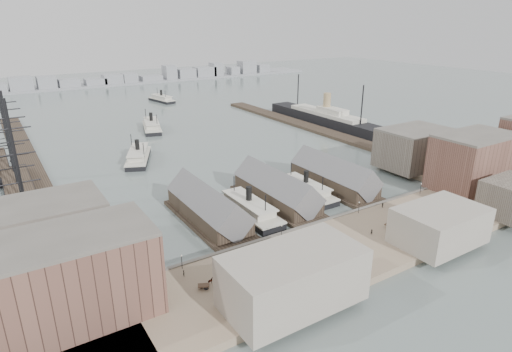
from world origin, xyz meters
TOP-DOWN VIEW (x-y plane):
  - ground at (0.00, 0.00)m, footprint 900.00×900.00m
  - quay at (0.00, -20.00)m, footprint 180.00×30.00m
  - seawall at (0.00, -5.20)m, footprint 180.00×1.20m
  - east_land at (95.00, -10.00)m, footprint 70.00×80.00m
  - west_wharf at (-68.00, 100.00)m, footprint 10.00×220.00m
  - east_wharf at (78.00, 90.00)m, footprint 10.00×180.00m
  - ferry_shed_west at (-26.00, 16.88)m, footprint 14.00×42.00m
  - ferry_shed_center at (0.00, 16.88)m, footprint 14.00×42.00m
  - ferry_shed_east at (26.00, 16.88)m, footprint 14.00×42.00m
  - warehouse_west_front at (-70.00, -12.00)m, footprint 32.00×18.00m
  - warehouse_west_back at (-70.00, 18.00)m, footprint 26.00×20.00m
  - warehouse_east_front at (66.00, -12.00)m, footprint 30.00×18.00m
  - warehouse_east_back at (68.00, 15.00)m, footprint 28.00×20.00m
  - street_bldg_center at (20.00, -32.00)m, footprint 24.00×16.00m
  - street_bldg_west at (-30.00, -32.00)m, footprint 30.00×16.00m
  - lamp_post_far_w at (-45.00, -7.00)m, footprint 0.44×0.44m
  - lamp_post_near_w at (-15.00, -7.00)m, footprint 0.44×0.44m
  - lamp_post_near_e at (15.00, -7.00)m, footprint 0.44×0.44m
  - lamp_post_far_e at (45.00, -7.00)m, footprint 0.44×0.44m
  - far_shore at (-2.07, 334.14)m, footprint 500.00×40.00m
  - ferry_docked_west at (-13.00, 13.73)m, footprint 8.87×29.57m
  - ferry_docked_east at (13.00, 17.21)m, footprint 8.29×27.63m
  - ferry_open_near at (-25.25, 88.39)m, footprint 19.76×30.36m
  - ferry_open_mid at (-0.78, 139.97)m, footprint 16.52×31.27m
  - ferry_open_far at (36.07, 222.09)m, footprint 12.89×27.92m
  - sailing_ship_near at (-74.05, 64.84)m, footprint 9.63×66.32m
  - ocean_steamer at (92.00, 96.51)m, footprint 13.01×95.05m
  - tram at (53.99, -13.74)m, footprint 2.92×9.86m
  - horse_cart_left at (-42.65, -16.76)m, footprint 4.71×3.17m
  - horse_cart_center at (-13.89, -21.98)m, footprint 4.95×1.73m
  - horse_cart_right at (17.27, -19.02)m, footprint 4.63×1.82m
  - pedestrian_0 at (-45.90, -10.16)m, footprint 0.51×0.65m
  - pedestrian_1 at (-32.46, -16.42)m, footprint 1.03×1.03m
  - pedestrian_2 at (-18.06, -9.31)m, footprint 1.24×1.26m
  - pedestrian_3 at (-7.27, -21.54)m, footprint 1.09×0.73m
  - pedestrian_4 at (-1.05, -14.33)m, footprint 0.89×0.71m
  - pedestrian_5 at (7.76, -19.38)m, footprint 0.75×0.67m
  - pedestrian_6 at (24.91, -8.00)m, footprint 0.93×1.01m
  - pedestrian_7 at (24.95, -27.20)m, footprint 1.02×1.22m

SIDE VIEW (x-z plane):
  - ground at x=0.00m, z-range 0.00..0.00m
  - west_wharf at x=-68.00m, z-range 0.00..1.60m
  - east_wharf at x=78.00m, z-range 0.00..1.60m
  - quay at x=0.00m, z-range 0.00..2.00m
  - east_land at x=95.00m, z-range 0.00..2.00m
  - seawall at x=0.00m, z-range 0.00..2.30m
  - ferry_open_far at x=36.07m, z-range -2.55..7.05m
  - ferry_docked_east at x=13.00m, z-range -2.62..7.25m
  - ferry_open_near at x=-25.25m, z-range -2.78..7.68m
  - ferry_docked_west at x=-13.00m, z-range -2.81..7.75m
  - ferry_open_mid at x=-0.78m, z-range -2.84..7.86m
  - horse_cart_right at x=17.27m, z-range 2.03..3.51m
  - horse_cart_left at x=-42.65m, z-range 2.03..3.51m
  - pedestrian_4 at x=-1.05m, z-range 2.00..3.60m
  - pedestrian_0 at x=-45.90m, z-range 2.00..3.63m
  - pedestrian_7 at x=24.95m, z-range 2.00..3.64m
  - horse_cart_center at x=-13.89m, z-range 2.01..3.63m
  - pedestrian_6 at x=24.91m, z-range 2.00..3.67m
  - pedestrian_5 at x=7.76m, z-range 2.00..3.67m
  - pedestrian_1 at x=-32.46m, z-range 2.00..3.69m
  - pedestrian_3 at x=-7.27m, z-range 2.00..3.72m
  - pedestrian_2 at x=-18.06m, z-range 2.00..3.74m
  - sailing_ship_near at x=-74.05m, z-range -16.88..22.70m
  - tram at x=53.99m, z-range 2.04..5.52m
  - far_shore at x=-2.07m, z-range -3.96..11.77m
  - ocean_steamer at x=92.00m, z-range -5.42..13.59m
  - ferry_shed_west at x=-26.00m, z-range -1.66..10.94m
  - ferry_shed_center at x=0.00m, z-range -1.66..10.94m
  - ferry_shed_east at x=26.00m, z-range -1.66..10.94m
  - lamp_post_far_w at x=-45.00m, z-range 2.75..6.67m
  - lamp_post_near_w at x=-15.00m, z-range 2.75..6.67m
  - lamp_post_near_e at x=15.00m, z-range 2.75..6.67m
  - lamp_post_far_e at x=45.00m, z-range 2.75..6.67m
  - street_bldg_center at x=20.00m, z-range 2.00..12.00m
  - street_bldg_west at x=-30.00m, z-range 2.00..14.00m
  - warehouse_west_back at x=-70.00m, z-range 2.00..16.00m
  - warehouse_east_back at x=68.00m, z-range 2.00..17.00m
  - warehouse_west_front at x=-70.00m, z-range 2.00..20.00m
  - warehouse_east_front at x=66.00m, z-range 2.00..21.00m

